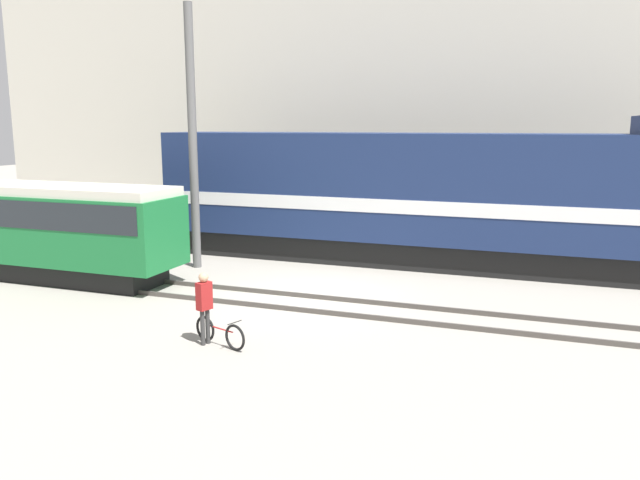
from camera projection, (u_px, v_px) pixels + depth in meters
The scene contains 9 objects.
ground_plane at pixel (309, 298), 19.32m from camera, with size 120.00×120.00×0.00m, color gray.
track_near at pixel (300, 302), 18.61m from camera, with size 60.00×1.50×0.14m.
track_far at pixel (361, 258), 24.68m from camera, with size 60.00×1.51×0.14m.
building_backdrop at pixel (411, 96), 31.49m from camera, with size 46.30×6.00×13.45m.
freight_locomotive at pixel (421, 197), 23.44m from camera, with size 20.40×3.04×5.57m.
streetcar at pixel (27, 224), 21.72m from camera, with size 11.50×2.54×3.28m.
bicycle at pixel (220, 333), 15.08m from camera, with size 1.64×0.68×0.71m.
person at pixel (204, 301), 15.05m from camera, with size 0.32×0.41×1.80m.
utility_pole_left at pixel (193, 139), 22.62m from camera, with size 0.32×0.32×9.52m.
Camera 1 is at (6.70, -17.42, 5.30)m, focal length 35.00 mm.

